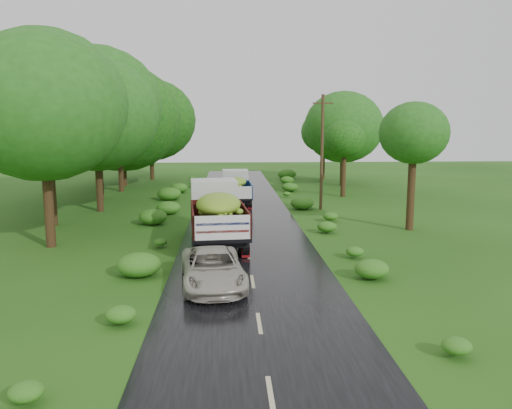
{
  "coord_description": "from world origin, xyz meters",
  "views": [
    {
      "loc": [
        -0.9,
        -18.11,
        5.89
      ],
      "look_at": [
        0.57,
        7.84,
        1.7
      ],
      "focal_mm": 35.0,
      "sensor_mm": 36.0,
      "label": 1
    }
  ],
  "objects": [
    {
      "name": "trees_right",
      "position": [
        9.63,
        26.48,
        5.25
      ],
      "size": [
        4.88,
        29.36,
        7.38
      ],
      "color": "black",
      "rests_on": "ground"
    },
    {
      "name": "road",
      "position": [
        0.0,
        5.0,
        0.01
      ],
      "size": [
        6.5,
        80.0,
        0.02
      ],
      "primitive_type": "cube",
      "color": "black",
      "rests_on": "ground"
    },
    {
      "name": "ground",
      "position": [
        0.0,
        0.0,
        0.0
      ],
      "size": [
        120.0,
        120.0,
        0.0
      ],
      "primitive_type": "plane",
      "color": "#1B490F",
      "rests_on": "ground"
    },
    {
      "name": "trees_left",
      "position": [
        -10.28,
        21.87,
        6.63
      ],
      "size": [
        6.48,
        34.17,
        9.33
      ],
      "color": "black",
      "rests_on": "ground"
    },
    {
      "name": "car",
      "position": [
        -1.48,
        -0.43,
        0.68
      ],
      "size": [
        2.68,
        4.97,
        1.32
      ],
      "primitive_type": "imported",
      "rotation": [
        0.0,
        0.0,
        0.1
      ],
      "color": "#B2AD9E",
      "rests_on": "road"
    },
    {
      "name": "shrubs",
      "position": [
        0.0,
        14.0,
        0.35
      ],
      "size": [
        11.9,
        44.0,
        0.7
      ],
      "color": "#276918",
      "rests_on": "ground"
    },
    {
      "name": "road_lines",
      "position": [
        0.0,
        6.0,
        0.02
      ],
      "size": [
        0.12,
        69.6,
        0.0
      ],
      "color": "#BFB78C",
      "rests_on": "road"
    },
    {
      "name": "truck_far",
      "position": [
        -0.29,
        18.76,
        1.36
      ],
      "size": [
        2.13,
        5.74,
        2.4
      ],
      "rotation": [
        0.0,
        0.0,
        0.02
      ],
      "color": "black",
      "rests_on": "ground"
    },
    {
      "name": "truck_near",
      "position": [
        -1.48,
        6.41,
        1.67
      ],
      "size": [
        3.07,
        7.2,
        2.95
      ],
      "rotation": [
        0.0,
        0.0,
        0.09
      ],
      "color": "black",
      "rests_on": "ground"
    },
    {
      "name": "utility_pole",
      "position": [
        5.58,
        15.98,
        4.06
      ],
      "size": [
        1.38,
        0.22,
        7.89
      ],
      "rotation": [
        0.0,
        0.0,
        -0.01
      ],
      "color": "#382616",
      "rests_on": "ground"
    }
  ]
}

